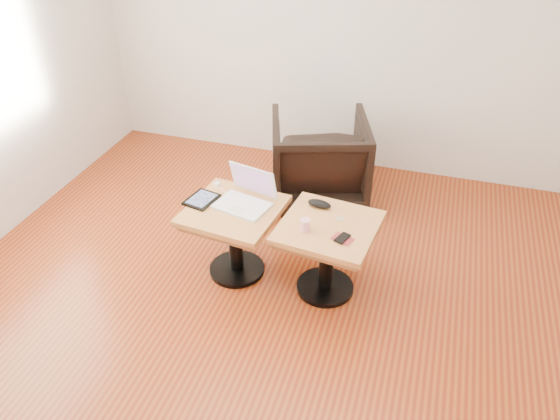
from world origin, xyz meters
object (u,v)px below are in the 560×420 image
(armchair, at_px, (319,159))
(laptop, at_px, (246,197))
(side_table_left, at_px, (234,225))
(striped_cup, at_px, (305,225))
(side_table_right, at_px, (328,242))

(armchair, bearing_deg, laptop, 58.73)
(side_table_left, relative_size, laptop, 1.63)
(striped_cup, bearing_deg, laptop, 158.69)
(armchair, bearing_deg, side_table_left, 56.73)
(striped_cup, distance_m, armchair, 1.31)
(side_table_left, bearing_deg, armchair, 81.27)
(side_table_left, relative_size, striped_cup, 8.03)
(laptop, bearing_deg, side_table_right, 6.07)
(side_table_left, distance_m, armchair, 1.21)
(laptop, xyz_separation_m, striped_cup, (0.47, -0.18, -0.01))
(side_table_left, bearing_deg, striped_cup, -4.77)
(side_table_left, distance_m, side_table_right, 0.66)
(armchair, bearing_deg, striped_cup, 81.32)
(side_table_right, bearing_deg, armchair, 113.10)
(laptop, distance_m, striped_cup, 0.50)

